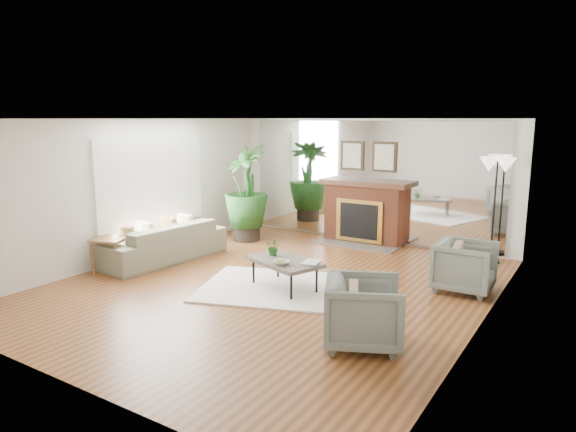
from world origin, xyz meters
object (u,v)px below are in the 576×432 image
Objects in this scene: sofa at (163,242)px; side_table at (110,244)px; armchair_back at (465,267)px; coffee_table at (284,262)px; potted_ficus at (246,190)px; armchair_front at (364,312)px; floor_lamp at (497,173)px; fireplace at (363,211)px.

sofa reaches higher than side_table.
side_table is (-5.16, -2.14, 0.11)m from armchair_back.
coffee_table is 2.68m from sofa.
potted_ficus is (0.31, 2.05, 0.71)m from sofa.
armchair_back is at bearing -10.81° from potted_ficus.
armchair_front is (-0.50, -2.48, 0.01)m from armchair_back.
coffee_table is 2.12m from armchair_front.
potted_ficus is at bearing 136.79° from coffee_table.
side_table is (-4.66, 0.33, 0.10)m from armchair_front.
coffee_table is at bearing -43.21° from potted_ficus.
floor_lamp is (5.18, 3.97, 1.09)m from side_table.
armchair_front reaches higher than sofa.
coffee_table is 0.65× the size of potted_ficus.
armchair_front reaches higher than side_table.
armchair_back is 2.19m from floor_lamp.
coffee_table is at bearing 118.87° from armchair_back.
coffee_table is at bearing 91.66° from sofa.
potted_ficus is (-2.14, -1.09, 0.39)m from fireplace.
fireplace is 2.41× the size of armchair_front.
coffee_table is at bearing -126.10° from floor_lamp.
floor_lamp reaches higher than side_table.
floor_lamp is at bearing 53.90° from coffee_table.
sofa is at bearing -127.90° from fireplace.
sofa is 4.65m from armchair_front.
armchair_front reaches higher than armchair_back.
fireplace reaches higher than potted_ficus.
potted_ficus is 4.79m from floor_lamp.
armchair_back reaches higher than side_table.
sofa is 3.50× the size of side_table.
sofa is 5.94m from floor_lamp.
side_table is 0.36× the size of floor_lamp.
floor_lamp is (0.52, 4.30, 1.19)m from armchair_front.
fireplace is 1.11× the size of floor_lamp.
fireplace is 1.04× the size of potted_ficus.
armchair_front reaches higher than coffee_table.
potted_ficus is at bearing 25.56° from armchair_front.
sofa is 1.25× the size of floor_lamp.
sofa is at bearing 78.46° from side_table.
potted_ficus reaches higher than coffee_table.
armchair_back is 0.96× the size of armchair_front.
side_table is 6.61m from floor_lamp.
fireplace reaches higher than armchair_front.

